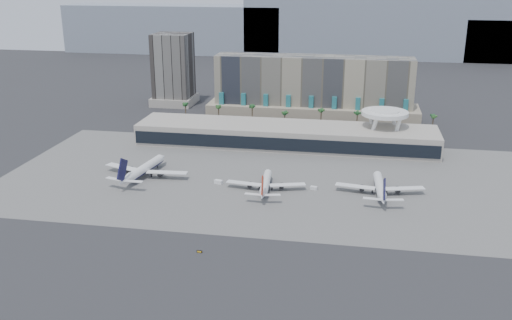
% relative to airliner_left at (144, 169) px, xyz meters
% --- Properties ---
extents(ground, '(900.00, 900.00, 0.00)m').
position_rel_airliner_left_xyz_m(ground, '(61.45, -46.53, -3.97)').
color(ground, '#232326').
rests_on(ground, ground).
extents(apron_pad, '(260.00, 130.00, 0.06)m').
position_rel_airliner_left_xyz_m(apron_pad, '(61.45, 8.47, -3.94)').
color(apron_pad, '#5B5B59').
rests_on(apron_pad, ground).
extents(mountain_ridge, '(680.00, 60.00, 70.00)m').
position_rel_airliner_left_xyz_m(mountain_ridge, '(89.33, 423.47, 25.92)').
color(mountain_ridge, gray).
rests_on(mountain_ridge, ground).
extents(hotel, '(140.00, 30.00, 42.00)m').
position_rel_airliner_left_xyz_m(hotel, '(71.45, 127.88, 12.84)').
color(hotel, gray).
rests_on(hotel, ground).
extents(office_tower, '(30.00, 30.00, 52.00)m').
position_rel_airliner_left_xyz_m(office_tower, '(-33.55, 153.47, 18.97)').
color(office_tower, black).
rests_on(office_tower, ground).
extents(terminal, '(170.00, 32.50, 14.50)m').
position_rel_airliner_left_xyz_m(terminal, '(61.45, 63.30, 2.55)').
color(terminal, '#B8B1A2').
rests_on(terminal, ground).
extents(saucer_structure, '(26.00, 26.00, 21.89)m').
position_rel_airliner_left_xyz_m(saucer_structure, '(116.45, 69.47, 14.49)').
color(saucer_structure, white).
rests_on(saucer_structure, ground).
extents(palm_row, '(157.80, 2.80, 13.10)m').
position_rel_airliner_left_xyz_m(palm_row, '(68.45, 98.47, 6.53)').
color(palm_row, brown).
rests_on(palm_row, ground).
extents(airliner_left, '(43.82, 45.40, 15.73)m').
position_rel_airliner_left_xyz_m(airliner_left, '(0.00, 0.00, 0.00)').
color(airliner_left, white).
rests_on(airliner_left, ground).
extents(airliner_centre, '(36.91, 38.10, 13.15)m').
position_rel_airliner_left_xyz_m(airliner_centre, '(61.32, -7.14, -0.65)').
color(airliner_centre, white).
rests_on(airliner_centre, ground).
extents(airliner_right, '(40.25, 41.49, 14.32)m').
position_rel_airliner_left_xyz_m(airliner_right, '(112.89, -2.91, -0.36)').
color(airliner_right, white).
rests_on(airliner_right, ground).
extents(service_vehicle_a, '(4.23, 2.82, 1.89)m').
position_rel_airliner_left_xyz_m(service_vehicle_a, '(38.12, -3.15, -3.02)').
color(service_vehicle_a, white).
rests_on(service_vehicle_a, ground).
extents(service_vehicle_b, '(3.33, 2.24, 1.59)m').
position_rel_airliner_left_xyz_m(service_vehicle_b, '(83.15, -2.73, -3.17)').
color(service_vehicle_b, silver).
rests_on(service_vehicle_b, ground).
extents(taxiway_sign, '(2.01, 0.35, 0.91)m').
position_rel_airliner_left_xyz_m(taxiway_sign, '(47.66, -71.29, -3.52)').
color(taxiway_sign, black).
rests_on(taxiway_sign, ground).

